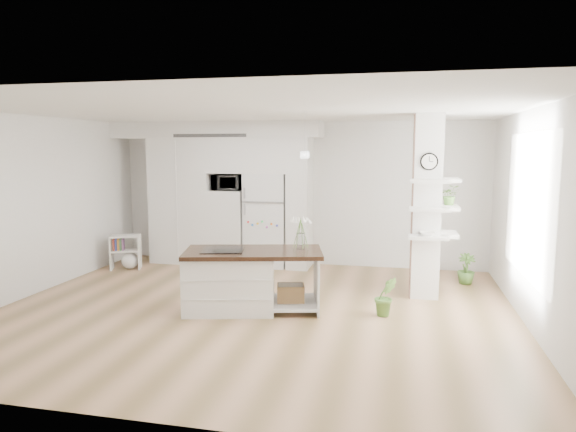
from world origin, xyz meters
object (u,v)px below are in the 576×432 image
(refrigerator, at_px, (267,220))
(bookshelf, at_px, (127,254))
(kitchen_island, at_px, (238,279))
(floor_plant_a, at_px, (386,296))

(refrigerator, bearing_deg, bookshelf, -161.02)
(refrigerator, bearing_deg, kitchen_island, -83.47)
(bookshelf, xyz_separation_m, floor_plant_a, (4.74, -1.70, -0.01))
(kitchen_island, xyz_separation_m, bookshelf, (-2.77, 1.88, -0.16))
(kitchen_island, xyz_separation_m, floor_plant_a, (1.98, 0.18, -0.17))
(refrigerator, distance_m, floor_plant_a, 3.48)
(refrigerator, relative_size, bookshelf, 2.78)
(kitchen_island, relative_size, bookshelf, 3.18)
(kitchen_island, relative_size, floor_plant_a, 3.76)
(floor_plant_a, bearing_deg, bookshelf, 160.25)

